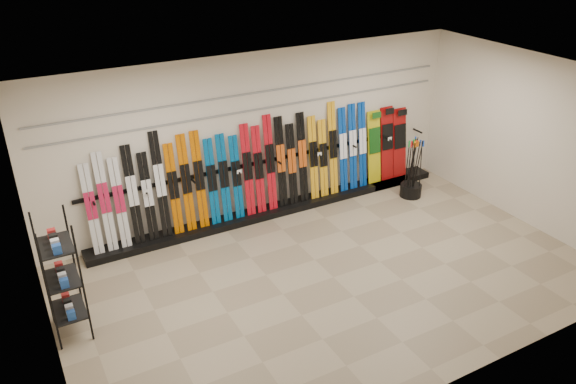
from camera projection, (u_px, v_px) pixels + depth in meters
floor at (333, 277)px, 8.68m from camera, size 8.00×8.00×0.00m
back_wall at (260, 136)px, 9.96m from camera, size 8.00×0.00×8.00m
left_wall at (38, 267)px, 6.28m from camera, size 0.00×5.00×5.00m
right_wall at (530, 141)px, 9.73m from camera, size 0.00×5.00×5.00m
ceiling at (342, 88)px, 7.33m from camera, size 8.00×8.00×0.00m
ski_rack_base at (278, 209)px, 10.53m from camera, size 8.00×0.40×0.12m
skis at (243, 173)px, 9.91m from camera, size 5.37×0.27×1.82m
snowboards at (387, 145)px, 11.33m from camera, size 0.95×0.23×1.50m
accessory_rack at (62, 278)px, 7.19m from camera, size 0.40×0.60×1.73m
pole_bin at (411, 190)px, 11.11m from camera, size 0.42×0.42×0.25m
ski_poles at (413, 169)px, 10.86m from camera, size 0.30×0.33×1.18m
slatwall_rail_0 at (260, 109)px, 9.72m from camera, size 7.60×0.02×0.03m
slatwall_rail_1 at (259, 92)px, 9.59m from camera, size 7.60×0.02×0.03m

